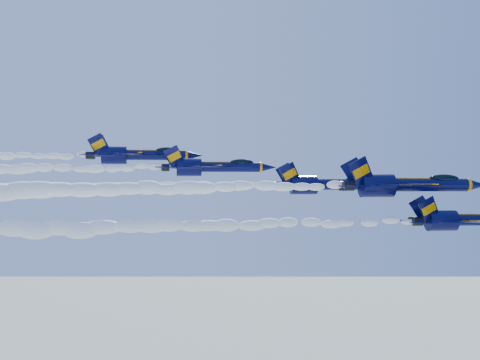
{
  "coord_description": "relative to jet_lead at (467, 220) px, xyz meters",
  "views": [
    {
      "loc": [
        -22.22,
        -77.63,
        153.93
      ],
      "look_at": [
        -11.89,
        3.66,
        154.51
      ],
      "focal_mm": 45.0,
      "sensor_mm": 36.0,
      "label": 1
    }
  ],
  "objects": [
    {
      "name": "jet_second",
      "position": [
        -6.03,
        3.43,
        4.14
      ],
      "size": [
        18.81,
        15.43,
        6.99
      ],
      "color": "#080936"
    },
    {
      "name": "jet_lead",
      "position": [
        0.0,
        0.0,
        0.0
      ],
      "size": [
        15.86,
        13.01,
        5.89
      ],
      "color": "#080936"
    },
    {
      "name": "smoke_trail_jet_fourth",
      "position": [
        -58.62,
        23.93,
        6.38
      ],
      "size": [
        45.76,
        2.24,
        2.01
      ],
      "primitive_type": "ellipsoid",
      "color": "white"
    },
    {
      "name": "smoke_trail_jet_third",
      "position": [
        -43.4,
        12.61,
        3.71
      ],
      "size": [
        45.76,
        2.11,
        1.9
      ],
      "primitive_type": "ellipsoid",
      "color": "white"
    },
    {
      "name": "smoke_trail_jet_lead",
      "position": [
        -29.66,
        -0.0,
        -0.45
      ],
      "size": [
        45.76,
        2.02,
        1.82
      ],
      "primitive_type": "ellipsoid",
      "color": "white"
    },
    {
      "name": "smoke_trail_jet_second",
      "position": [
        -36.95,
        3.43,
        3.66
      ],
      "size": [
        45.76,
        2.4,
        2.16
      ],
      "primitive_type": "ellipsoid",
      "color": "white"
    },
    {
      "name": "jet_third",
      "position": [
        -13.43,
        12.61,
        4.17
      ],
      "size": [
        16.58,
        13.6,
        6.16
      ],
      "color": "#080936"
    },
    {
      "name": "jet_fifth",
      "position": [
        -39.72,
        31.82,
        8.97
      ],
      "size": [
        18.72,
        15.35,
        6.96
      ],
      "color": "#080936"
    },
    {
      "name": "jet_fourth",
      "position": [
        -28.23,
        23.93,
        6.85
      ],
      "size": [
        17.56,
        14.41,
        6.53
      ],
      "color": "#080936"
    }
  ]
}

